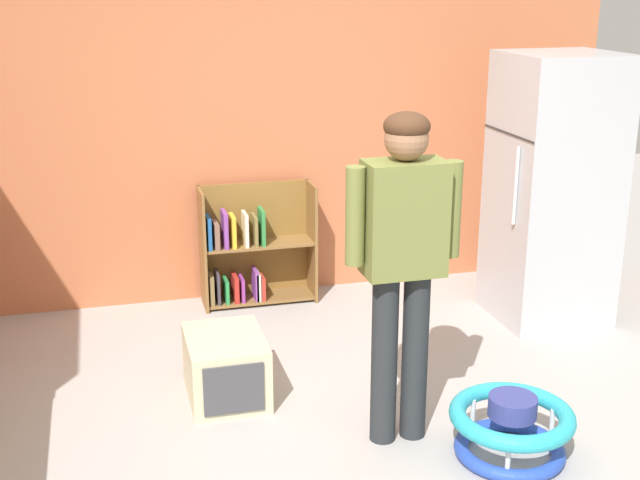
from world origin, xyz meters
name	(u,v)px	position (x,y,z in m)	size (l,w,h in m)	color
ground_plane	(355,455)	(0.00, 0.00, 0.00)	(12.00, 12.00, 0.00)	#A5A19E
back_wall	(259,109)	(0.00, 2.33, 1.35)	(5.20, 0.06, 2.70)	#C16942
refrigerator	(553,190)	(1.78, 1.37, 0.89)	(0.73, 0.68, 1.78)	#B7BABF
bookshelf	(250,252)	(-0.12, 2.14, 0.37)	(0.80, 0.28, 0.85)	brown
standing_person	(403,250)	(0.26, 0.11, 1.00)	(0.57, 0.22, 1.66)	#24282C
baby_walker	(511,427)	(0.72, -0.20, 0.16)	(0.60, 0.60, 0.32)	#2749B3
pet_carrier	(226,367)	(-0.51, 0.75, 0.18)	(0.42, 0.55, 0.36)	beige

